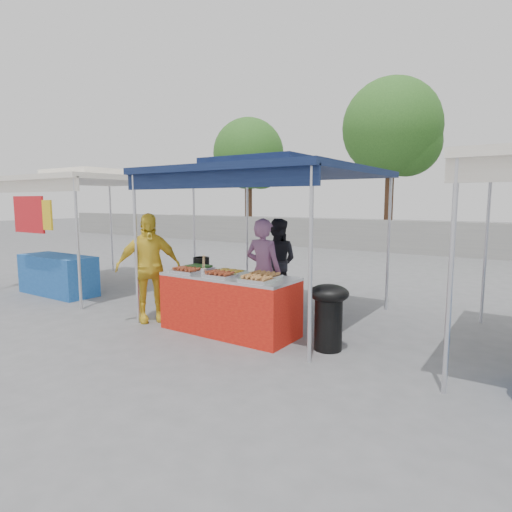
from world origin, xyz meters
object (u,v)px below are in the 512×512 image
Objects in this scene: wok_burner at (329,311)px; helper_man at (277,261)px; cooking_pot at (201,262)px; vendor_woman at (263,271)px; vendor_table at (229,304)px; customer_person at (149,268)px.

helper_man reaches higher than wok_burner.
cooking_pot reaches higher than wok_burner.
vendor_woman reaches higher than helper_man.
helper_man reaches higher than vendor_table.
helper_man is 2.40m from customer_person.
vendor_woman is (-1.37, 0.57, 0.31)m from wok_burner.
vendor_table is at bearing -177.37° from wok_burner.
wok_burner is at bearing 154.63° from vendor_woman.
customer_person is at bearing -133.41° from cooking_pot.
wok_burner is 1.52m from vendor_woman.
vendor_woman is (1.00, 0.31, -0.10)m from cooking_pot.
customer_person reaches higher than wok_burner.
vendor_table is 1.16× the size of customer_person.
helper_man is (0.50, 1.54, -0.13)m from cooking_pot.
cooking_pot is at bearing 14.69° from vendor_woman.
helper_man is (-0.49, 1.23, -0.03)m from vendor_woman.
customer_person is (-1.08, -2.15, 0.07)m from helper_man.
vendor_table is at bearing 76.11° from vendor_woman.
helper_man is (-0.36, 1.93, 0.37)m from vendor_table.
vendor_table is 7.64× the size of cooking_pot.
vendor_table is 1.51m from customer_person.
helper_man is at bearing -70.69° from vendor_woman.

